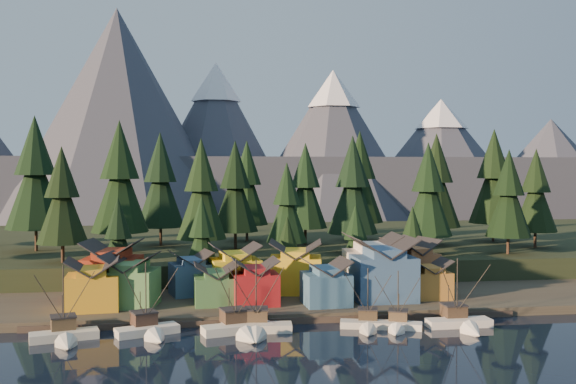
{
  "coord_description": "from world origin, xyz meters",
  "views": [
    {
      "loc": [
        -12.38,
        -86.73,
        24.9
      ],
      "look_at": [
        3.76,
        30.0,
        20.78
      ],
      "focal_mm": 40.0,
      "sensor_mm": 36.0,
      "label": 1
    }
  ],
  "objects": [
    {
      "name": "ground",
      "position": [
        0.0,
        0.0,
        0.0
      ],
      "size": [
        500.0,
        500.0,
        0.0
      ],
      "primitive_type": "plane",
      "color": "black",
      "rests_on": "ground"
    },
    {
      "name": "shore_strip",
      "position": [
        0.0,
        40.0,
        0.75
      ],
      "size": [
        400.0,
        50.0,
        1.5
      ],
      "primitive_type": "cube",
      "color": "#363027",
      "rests_on": "ground"
    },
    {
      "name": "hillside",
      "position": [
        0.0,
        90.0,
        3.0
      ],
      "size": [
        420.0,
        100.0,
        6.0
      ],
      "primitive_type": "cube",
      "color": "black",
      "rests_on": "ground"
    },
    {
      "name": "dock",
      "position": [
        0.0,
        16.5,
        0.5
      ],
      "size": [
        80.0,
        4.0,
        1.0
      ],
      "primitive_type": "cube",
      "color": "#443A31",
      "rests_on": "ground"
    },
    {
      "name": "mountain_ridge",
      "position": [
        -4.2,
        213.59,
        26.06
      ],
      "size": [
        560.0,
        190.0,
        90.0
      ],
      "color": "#494D5E",
      "rests_on": "ground"
    },
    {
      "name": "boat_0",
      "position": [
        -31.82,
        8.8,
        2.36
      ],
      "size": [
        10.38,
        10.95,
        12.09
      ],
      "rotation": [
        0.0,
        0.0,
        0.27
      ],
      "color": "beige",
      "rests_on": "ground"
    },
    {
      "name": "boat_1",
      "position": [
        -19.92,
        10.21,
        2.39
      ],
      "size": [
        10.12,
        10.72,
        12.1
      ],
      "rotation": [
        0.0,
        0.0,
        0.37
      ],
      "color": "silver",
      "rests_on": "ground"
    },
    {
      "name": "boat_2",
      "position": [
        -6.43,
        9.21,
        2.35
      ],
      "size": [
        11.55,
        12.07,
        12.54
      ],
      "rotation": [
        0.0,
        0.0,
        0.26
      ],
      "color": "silver",
      "rests_on": "ground"
    },
    {
      "name": "boat_3",
      "position": [
        -3.95,
        9.38,
        2.24
      ],
      "size": [
        11.45,
        12.31,
        12.23
      ],
      "rotation": [
        0.0,
        0.0,
        -0.09
      ],
      "color": "beige",
      "rests_on": "ground"
    },
    {
      "name": "boat_4",
      "position": [
        13.53,
        9.69,
        2.0
      ],
      "size": [
        9.24,
        9.69,
        10.43
      ],
      "rotation": [
        0.0,
        0.0,
        -0.25
      ],
      "color": "beige",
      "rests_on": "ground"
    },
    {
      "name": "boat_5",
      "position": [
        17.99,
        8.74,
        2.03
      ],
      "size": [
        8.14,
        8.67,
        10.06
      ],
      "rotation": [
        0.0,
        0.0,
        -0.37
      ],
      "color": "white",
      "rests_on": "ground"
    },
    {
      "name": "boat_6",
      "position": [
        28.3,
        8.28,
        2.26
      ],
      "size": [
        10.6,
        11.52,
        12.04
      ],
      "rotation": [
        0.0,
        0.0,
        0.02
      ],
      "color": "white",
      "rests_on": "ground"
    },
    {
      "name": "house_front_0",
      "position": [
        -30.17,
        23.28,
        5.97
      ],
      "size": [
        9.19,
        8.76,
        8.51
      ],
      "rotation": [
        0.0,
        0.0,
        0.09
      ],
      "color": "gold",
      "rests_on": "shore_strip"
    },
    {
      "name": "house_front_1",
      "position": [
        -24.2,
        25.21,
        6.23
      ],
      "size": [
        10.21,
        9.94,
        9.0
      ],
      "rotation": [
        0.0,
        0.0,
        -0.2
      ],
      "color": "#477A42",
      "rests_on": "shore_strip"
    },
    {
      "name": "house_front_2",
      "position": [
        -9.67,
        24.6,
        5.25
      ],
      "size": [
        7.64,
        7.7,
        7.13
      ],
      "rotation": [
        0.0,
        0.0,
        0.05
      ],
      "color": "#3C6D3B",
      "rests_on": "shore_strip"
    },
    {
      "name": "house_front_3",
      "position": [
        -2.89,
        23.65,
        5.65
      ],
      "size": [
        8.15,
        7.81,
        7.89
      ],
      "rotation": [
        0.0,
        0.0,
        0.06
      ],
      "color": "maroon",
      "rests_on": "shore_strip"
    },
    {
      "name": "house_front_4",
      "position": [
        9.26,
        21.72,
        5.62
      ],
      "size": [
        8.15,
        8.72,
        7.85
      ],
      "rotation": [
        0.0,
        0.0,
        0.06
      ],
      "color": "#376182",
      "rests_on": "shore_strip"
    },
    {
      "name": "house_front_5",
      "position": [
        20.26,
        24.23,
        7.38
      ],
      "size": [
        10.67,
        9.71,
        11.2
      ],
      "rotation": [
        0.0,
        0.0,
        0.0
      ],
      "color": "#35577E",
      "rests_on": "shore_strip"
    },
    {
      "name": "house_front_6",
      "position": [
        29.05,
        24.76,
        5.22
      ],
      "size": [
        7.09,
        6.7,
        7.07
      ],
      "rotation": [
        0.0,
        0.0,
        -0.0
      ],
      "color": "#AA722B",
      "rests_on": "shore_strip"
    },
    {
      "name": "house_back_0",
      "position": [
        -28.13,
        32.22,
        7.03
      ],
      "size": [
        10.83,
        10.5,
        10.53
      ],
      "rotation": [
        0.0,
        0.0,
        -0.14
      ],
      "color": "maroon",
      "rests_on": "shore_strip"
    },
    {
      "name": "house_back_1",
      "position": [
        -14.06,
        33.77,
        5.76
      ],
      "size": [
        8.77,
        8.84,
        8.12
      ],
      "rotation": [
        0.0,
        0.0,
        0.24
      ],
      "color": "#35577F",
      "rests_on": "shore_strip"
    },
    {
      "name": "house_back_2",
      "position": [
        -5.87,
        32.89,
        6.47
      ],
      "size": [
        9.85,
        9.22,
        9.47
      ],
      "rotation": [
        0.0,
        0.0,
        0.12
      ],
      "color": "yellow",
      "rests_on": "shore_strip"
    },
    {
      "name": "house_back_3",
      "position": [
        5.64,
        33.24,
        6.68
      ],
      "size": [
        11.0,
        10.13,
        9.86
      ],
      "rotation": [
        0.0,
        0.0,
        -0.17
      ],
      "color": "yellow",
      "rests_on": "shore_strip"
    },
    {
      "name": "house_back_4",
      "position": [
        20.25,
        32.04,
        7.29
      ],
      "size": [
        10.69,
        10.31,
        11.03
      ],
      "rotation": [
        0.0,
        0.0,
        -0.06
      ],
      "color": "silver",
      "rests_on": "shore_strip"
    },
    {
      "name": "house_back_5",
      "position": [
        28.35,
        33.4,
        6.7
      ],
      "size": [
        10.8,
        10.88,
        9.9
      ],
      "rotation": [
        0.0,
        0.0,
        0.26
      ],
      "color": "brown",
      "rests_on": "shore_strip"
    },
    {
      "name": "tree_hill_1",
      "position": [
        -50.0,
        68.0,
        23.23
      ],
      "size": [
        13.52,
        13.52,
        31.51
      ],
      "color": "#332319",
      "rests_on": "hillside"
    },
    {
      "name": "tree_hill_2",
      "position": [
        -40.0,
        48.0,
        18.96
      ],
      "size": [
        10.18,
        10.18,
        23.71
      ],
      "color": "#332319",
      "rests_on": "hillside"
    },
    {
      "name": "tree_hill_3",
      "position": [
        -30.0,
        60.0,
        22.41
      ],
      "size": [
        12.89,
        12.89,
        30.02
      ],
      "color": "#332319",
      "rests_on": "hillside"
    },
    {
      "name": "tree_hill_4",
      "position": [
        -22.0,
        75.0,
        21.45
      ],
      "size": [
        12.13,
        12.13,
        28.26
      ],
      "color": "#332319",
      "rests_on": "hillside"
    },
    {
      "name": "tree_hill_5",
      "position": [
        -12.0,
        50.0,
        20.01
      ],
      "size": [
        11.0,
        11.0,
        25.62
      ],
      "color": "#332319",
      "rests_on": "hillside"
    },
    {
      "name": "tree_hill_6",
      "position": [
        -4.0,
        65.0,
        20.13
      ],
      "size": [
        11.1,
        11.1,
        25.85
      ],
      "color": "#332319",
      "rests_on": "hillside"
    },
    {
      "name": "tree_hill_7",
      "position": [
        6.0,
        48.0,
        17.22
      ],
      "size": [
        8.81,
        8.81,
        20.53
      ],
      "color": "#332319",
      "rests_on": "hillside"
    },
    {
      "name": "tree_hill_8",
      "position": [
        14.0,
        72.0,
        20.04
      ],
      "size": [
        11.03,
        11.03,
        25.69
      ],
      "color": "#332319",
      "rests_on": "hillside"
    },
    {
      "name": "tree_hill_9",
      "position": [
        22.0,
        55.0,
        20.59
      ],
      "size": [
        11.46,
        11.46,
        26.69
      ],
      "color": "#332319",
      "rests_on": "hillside"
    },
    {
      "name": "tree_hill_10",
      "position": [
        30.0,
        80.0,
        22.02
      ],
      "size": [
        12.58,
        12.58,
        29.3
      ],
      "color": "#332319",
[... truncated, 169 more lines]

